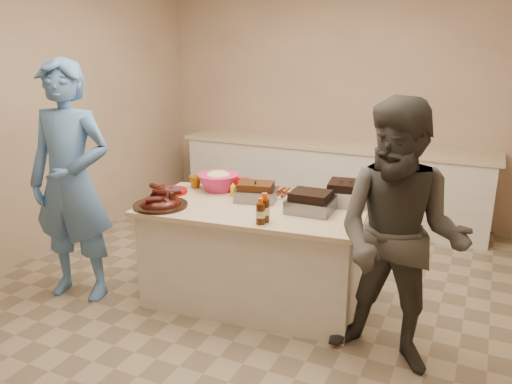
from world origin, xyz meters
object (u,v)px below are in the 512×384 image
at_px(island, 253,300).
at_px(roasting_pan, 345,204).
at_px(rib_platter, 161,206).
at_px(guest_gray, 389,361).
at_px(guest_blue, 83,292).
at_px(bbq_bottle_b, 261,224).
at_px(mustard_bottle, 233,197).
at_px(plastic_cup, 196,188).
at_px(coleslaw_bowl, 219,190).
at_px(bbq_bottle_a, 264,222).

xyz_separation_m(island, roasting_pan, (0.62, 0.36, 0.80)).
distance_m(rib_platter, guest_gray, 1.97).
height_order(roasting_pan, guest_gray, roasting_pan).
relative_size(island, guest_blue, 0.89).
bearing_deg(bbq_bottle_b, rib_platter, 178.64).
distance_m(mustard_bottle, plastic_cup, 0.43).
bearing_deg(guest_blue, coleslaw_bowl, 28.97).
relative_size(plastic_cup, guest_blue, 0.06).
xyz_separation_m(bbq_bottle_b, guest_blue, (-1.56, -0.16, -0.80)).
height_order(island, plastic_cup, plastic_cup).
bearing_deg(guest_gray, bbq_bottle_a, -177.97).
bearing_deg(coleslaw_bowl, island, -30.10).
bearing_deg(guest_gray, roasting_pan, 133.22).
relative_size(bbq_bottle_b, guest_blue, 0.10).
height_order(bbq_bottle_a, guest_blue, bbq_bottle_a).
distance_m(rib_platter, mustard_bottle, 0.60).
bearing_deg(roasting_pan, island, -158.04).
bearing_deg(bbq_bottle_a, bbq_bottle_b, -95.44).
xyz_separation_m(rib_platter, coleslaw_bowl, (0.19, 0.57, 0.00)).
bearing_deg(coleslaw_bowl, bbq_bottle_b, -41.57).
bearing_deg(mustard_bottle, guest_gray, -19.61).
bearing_deg(bbq_bottle_b, island, 123.11).
xyz_separation_m(roasting_pan, bbq_bottle_b, (-0.41, -0.69, 0.00)).
relative_size(rib_platter, guest_gray, 0.24).
bearing_deg(bbq_bottle_a, mustard_bottle, 137.79).
bearing_deg(mustard_bottle, island, -31.37).
xyz_separation_m(island, coleslaw_bowl, (-0.45, 0.26, 0.80)).
relative_size(plastic_cup, guest_gray, 0.07).
height_order(roasting_pan, plastic_cup, roasting_pan).
xyz_separation_m(bbq_bottle_a, plastic_cup, (-0.89, 0.53, 0.00)).
xyz_separation_m(island, bbq_bottle_a, (0.22, -0.28, 0.80)).
bearing_deg(bbq_bottle_a, rib_platter, -177.75).
distance_m(bbq_bottle_b, guest_gray, 1.24).
bearing_deg(rib_platter, coleslaw_bowl, 72.08).
xyz_separation_m(roasting_pan, coleslaw_bowl, (-1.07, -0.10, 0.00)).
bearing_deg(bbq_bottle_a, island, 128.59).
distance_m(roasting_pan, mustard_bottle, 0.90).
bearing_deg(mustard_bottle, plastic_cup, 167.18).
bearing_deg(bbq_bottle_b, coleslaw_bowl, 138.43).
bearing_deg(mustard_bottle, rib_platter, -129.32).
height_order(coleslaw_bowl, bbq_bottle_b, coleslaw_bowl).
height_order(rib_platter, bbq_bottle_a, bbq_bottle_a).
bearing_deg(coleslaw_bowl, roasting_pan, 5.37).
distance_m(coleslaw_bowl, mustard_bottle, 0.22).
bearing_deg(bbq_bottle_a, coleslaw_bowl, 141.34).
distance_m(bbq_bottle_a, guest_blue, 1.77).
relative_size(rib_platter, coleslaw_bowl, 1.18).
relative_size(mustard_bottle, guest_blue, 0.06).
xyz_separation_m(island, mustard_bottle, (-0.26, 0.16, 0.80)).
distance_m(coleslaw_bowl, plastic_cup, 0.22).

